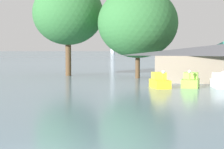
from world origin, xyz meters
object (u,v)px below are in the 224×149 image
pedal_boat_lime (191,81)px  pedal_boat_white (220,82)px  pedal_boat_yellow (160,82)px  shoreline_tree_mid (138,23)px  shoreline_tree_tall_left (68,13)px  distant_broadcast_tower (113,0)px

pedal_boat_lime → pedal_boat_white: bearing=104.7°
pedal_boat_yellow → shoreline_tree_mid: bearing=177.3°
shoreline_tree_tall_left → distant_broadcast_tower: size_ratio=0.10×
shoreline_tree_mid → distant_broadcast_tower: distant_broadcast_tower is taller
pedal_boat_yellow → shoreline_tree_tall_left: bearing=-157.2°
distant_broadcast_tower → shoreline_tree_tall_left: bearing=-80.3°
pedal_boat_white → shoreline_tree_mid: shoreline_tree_mid is taller
pedal_boat_yellow → pedal_boat_white: pedal_boat_yellow is taller
pedal_boat_yellow → shoreline_tree_mid: 14.11m
pedal_boat_white → distant_broadcast_tower: (-78.45, 361.65, 53.75)m
pedal_boat_white → pedal_boat_yellow: bearing=-84.2°
pedal_boat_white → shoreline_tree_tall_left: size_ratio=0.24×
pedal_boat_yellow → distant_broadcast_tower: (-72.90, 363.03, 53.73)m
pedal_boat_lime → distant_broadcast_tower: distant_broadcast_tower is taller
pedal_boat_white → shoreline_tree_mid: 15.43m
pedal_boat_lime → shoreline_tree_mid: bearing=-144.7°
pedal_boat_lime → shoreline_tree_mid: shoreline_tree_mid is taller
pedal_boat_yellow → shoreline_tree_tall_left: (-13.44, 14.96, 7.88)m
pedal_boat_lime → pedal_boat_yellow: bearing=-66.2°
shoreline_tree_tall_left → distant_broadcast_tower: bearing=99.7°
pedal_boat_lime → shoreline_tree_mid: size_ratio=0.26×
pedal_boat_yellow → distant_broadcast_tower: 374.15m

